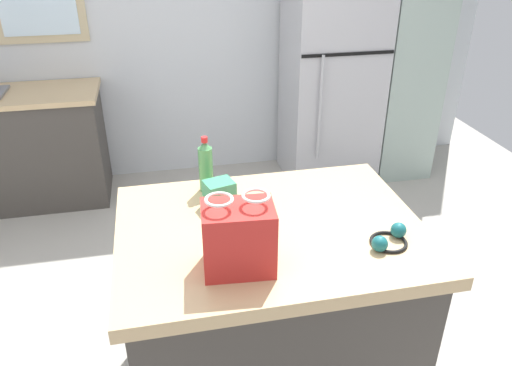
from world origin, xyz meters
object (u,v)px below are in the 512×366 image
small_box (219,194)px  shopping_bag (238,238)px  bottle (206,166)px  ear_defenders (389,239)px  kitchen_island (269,309)px  refrigerator (332,72)px  tall_cabinet (405,56)px

small_box → shopping_bag: bearing=-89.2°
bottle → ear_defenders: bottle is taller
small_box → kitchen_island: bearing=-48.2°
kitchen_island → small_box: 0.59m
refrigerator → shopping_bag: (-1.22, -2.40, 0.12)m
kitchen_island → bottle: 0.73m
kitchen_island → bottle: (-0.22, 0.37, 0.58)m
tall_cabinet → ear_defenders: 2.68m
ear_defenders → bottle: bearing=137.9°
small_box → ear_defenders: bearing=-34.7°
kitchen_island → tall_cabinet: tall_cabinet is taller
tall_cabinet → small_box: tall_cabinet is taller
bottle → ear_defenders: 0.89m
shopping_bag → ear_defenders: bearing=2.6°
refrigerator → tall_cabinet: tall_cabinet is taller
kitchen_island → refrigerator: 2.44m
refrigerator → ear_defenders: size_ratio=9.06×
refrigerator → tall_cabinet: bearing=0.0°
refrigerator → kitchen_island: bearing=-115.7°
shopping_bag → bottle: 0.62m
shopping_bag → tall_cabinet: bearing=52.2°
kitchen_island → small_box: (-0.19, 0.21, 0.52)m
shopping_bag → small_box: (-0.01, 0.46, -0.07)m
bottle → kitchen_island: bearing=-59.0°
refrigerator → small_box: bearing=-122.2°
ear_defenders → shopping_bag: bearing=-177.4°
refrigerator → tall_cabinet: (0.65, 0.00, 0.10)m
kitchen_island → refrigerator: refrigerator is taller
kitchen_island → shopping_bag: bearing=-126.1°
shopping_bag → small_box: size_ratio=2.43×
refrigerator → small_box: refrigerator is taller
kitchen_island → ear_defenders: ear_defenders is taller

